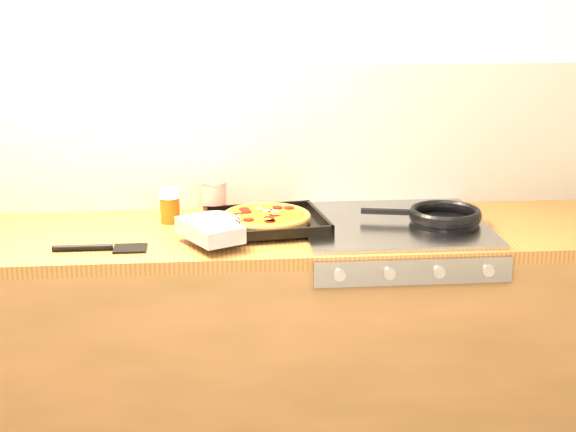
{
  "coord_description": "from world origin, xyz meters",
  "views": [
    {
      "loc": [
        -0.15,
        -1.64,
        1.73
      ],
      "look_at": [
        0.1,
        1.08,
        0.95
      ],
      "focal_mm": 55.0,
      "sensor_mm": 36.0,
      "label": 1
    }
  ],
  "objects": [
    {
      "name": "stovetop",
      "position": [
        0.45,
        1.1,
        0.91
      ],
      "size": [
        0.6,
        0.56,
        0.02
      ],
      "primitive_type": "cube",
      "color": "#939297",
      "rests_on": "counter_run"
    },
    {
      "name": "juice_glass",
      "position": [
        -0.28,
        1.21,
        0.96
      ],
      "size": [
        0.07,
        0.07,
        0.11
      ],
      "color": "#DC420C",
      "rests_on": "counter_run"
    },
    {
      "name": "tomato_can",
      "position": [
        -0.14,
        1.27,
        0.96
      ],
      "size": [
        0.09,
        0.09,
        0.12
      ],
      "color": "#AC0D12",
      "rests_on": "counter_run"
    },
    {
      "name": "counter_run",
      "position": [
        0.0,
        1.1,
        0.45
      ],
      "size": [
        3.2,
        0.62,
        0.9
      ],
      "color": "brown",
      "rests_on": "ground"
    },
    {
      "name": "wooden_spoon",
      "position": [
        0.08,
        1.29,
        0.91
      ],
      "size": [
        0.3,
        0.05,
        0.02
      ],
      "color": "#A27D44",
      "rests_on": "counter_run"
    },
    {
      "name": "room_shell",
      "position": [
        0.0,
        1.39,
        1.15
      ],
      "size": [
        3.2,
        3.2,
        3.2
      ],
      "color": "white",
      "rests_on": "ground"
    },
    {
      "name": "black_spatula",
      "position": [
        -0.48,
        0.93,
        0.91
      ],
      "size": [
        0.28,
        0.09,
        0.02
      ],
      "color": "black",
      "rests_on": "counter_run"
    },
    {
      "name": "pizza_on_tray",
      "position": [
        -0.02,
        1.06,
        0.94
      ],
      "size": [
        0.5,
        0.47,
        0.06
      ],
      "color": "black",
      "rests_on": "stovetop"
    },
    {
      "name": "frying_pan",
      "position": [
        0.61,
        1.08,
        0.94
      ],
      "size": [
        0.41,
        0.28,
        0.04
      ],
      "color": "black",
      "rests_on": "stovetop"
    }
  ]
}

